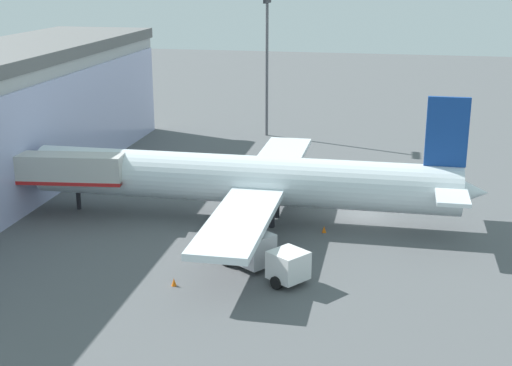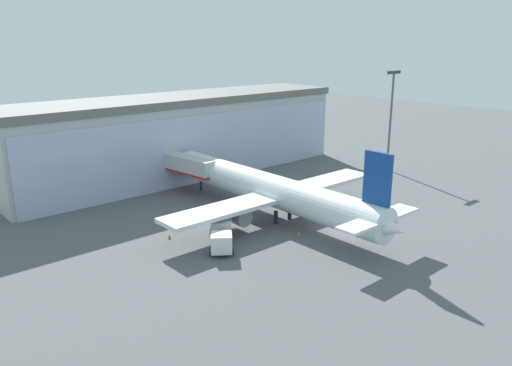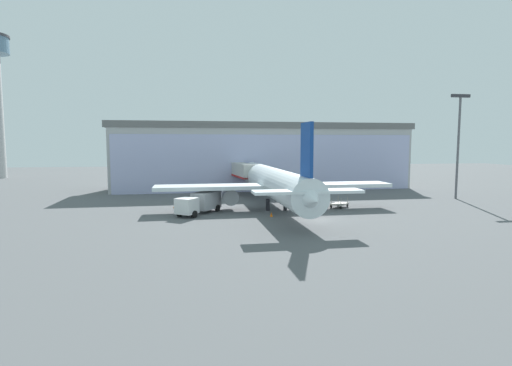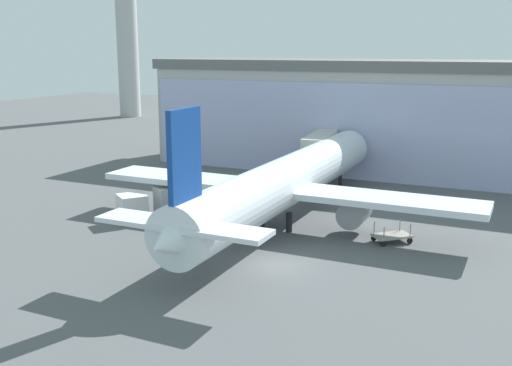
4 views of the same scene
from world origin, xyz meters
The scene contains 9 objects.
ground centered at (0.00, 0.00, 0.00)m, with size 240.00×240.00×0.00m, color #545659.
terminal_building centered at (0.00, 34.90, 6.50)m, with size 59.12×13.55×13.00m.
jet_bridge centered at (-5.78, 27.09, 4.15)m, with size 3.97×14.81×5.52m.
control_tower centered at (-64.19, 69.13, 22.74)m, with size 9.31×9.31×36.43m.
airplane centered at (-3.25, 9.39, 3.54)m, with size 32.17×38.89×11.02m.
catering_truck centered at (-13.38, 6.46, 1.47)m, with size 6.09×7.19×2.65m.
baggage_cart centered at (5.98, 8.12, 0.50)m, with size 3.13×3.10×1.50m.
safety_cone_nose centered at (-4.85, 2.85, 0.28)m, with size 0.36×0.36×0.55m, color orange.
safety_cone_wingtip centered at (-16.82, 11.61, 0.28)m, with size 0.36×0.36×0.55m, color orange.
Camera 4 is at (15.24, -35.30, 14.39)m, focal length 42.00 mm.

